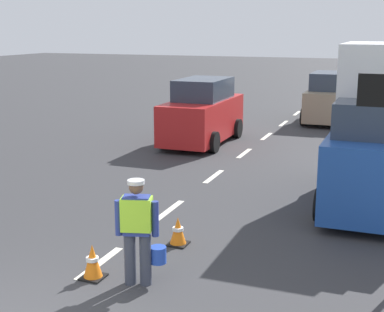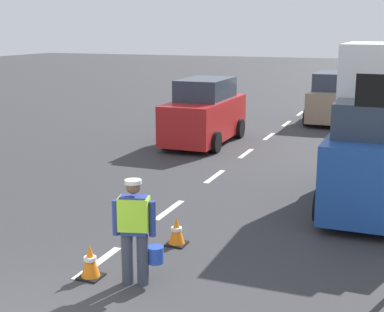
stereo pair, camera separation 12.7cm
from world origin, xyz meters
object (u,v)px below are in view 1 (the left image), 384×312
(road_worker, at_px, (139,227))
(car_oncoming_lead, at_px, (203,113))
(traffic_cone_far, at_px, (178,231))
(delivery_truck, at_px, (379,133))
(traffic_cone_near, at_px, (93,262))
(car_outgoing_far, at_px, (331,99))

(road_worker, xyz_separation_m, car_oncoming_lead, (-2.77, 10.56, 0.09))
(car_oncoming_lead, bearing_deg, traffic_cone_far, -72.98)
(traffic_cone_far, distance_m, delivery_truck, 5.20)
(traffic_cone_near, distance_m, delivery_truck, 7.00)
(road_worker, height_order, car_outgoing_far, car_outgoing_far)
(road_worker, distance_m, car_outgoing_far, 16.55)
(traffic_cone_far, relative_size, car_oncoming_lead, 0.12)
(road_worker, distance_m, car_oncoming_lead, 10.91)
(traffic_cone_near, xyz_separation_m, delivery_truck, (3.94, 5.64, 1.33))
(road_worker, xyz_separation_m, car_outgoing_far, (0.76, 16.53, 0.03))
(car_outgoing_far, xyz_separation_m, car_oncoming_lead, (-3.52, -5.98, 0.06))
(traffic_cone_near, relative_size, car_outgoing_far, 0.14)
(traffic_cone_far, height_order, car_outgoing_far, car_outgoing_far)
(road_worker, relative_size, delivery_truck, 0.36)
(road_worker, bearing_deg, delivery_truck, 60.39)
(delivery_truck, height_order, car_outgoing_far, delivery_truck)
(road_worker, bearing_deg, car_outgoing_far, 87.37)
(road_worker, distance_m, delivery_truck, 6.42)
(delivery_truck, relative_size, car_oncoming_lead, 1.08)
(traffic_cone_near, bearing_deg, car_oncoming_lead, 100.56)
(car_outgoing_far, distance_m, car_oncoming_lead, 6.94)
(traffic_cone_far, xyz_separation_m, car_oncoming_lead, (-2.71, 8.86, 0.76))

